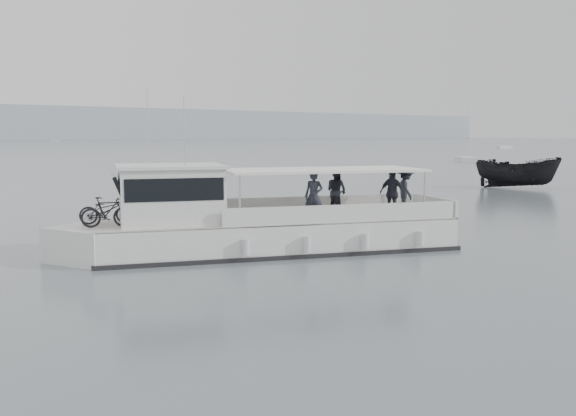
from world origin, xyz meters
TOP-DOWN VIEW (x-y plane):
  - ground at (0.00, 0.00)m, footprint 1400.00×1400.00m
  - tour_boat at (-5.46, 1.39)m, footprint 14.80×8.33m
  - dark_motorboat at (28.42, 11.75)m, footprint 5.88×6.88m

SIDE VIEW (x-z plane):
  - ground at x=0.00m, z-range 0.00..0.00m
  - tour_boat at x=-5.46m, z-range -2.14..4.22m
  - dark_motorboat at x=28.42m, z-range 0.00..2.57m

